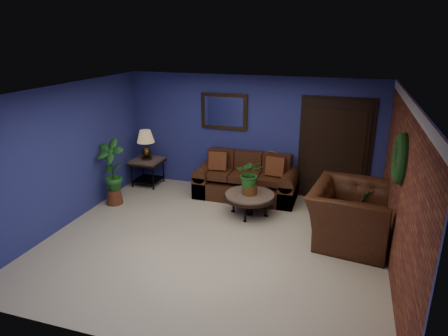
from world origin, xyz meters
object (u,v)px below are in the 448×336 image
(table_lamp, at_px, (146,141))
(side_chair, at_px, (269,172))
(sofa, at_px, (247,182))
(end_table, at_px, (147,165))
(coffee_table, at_px, (250,197))
(armchair, at_px, (351,215))

(table_lamp, distance_m, side_chair, 2.84)
(table_lamp, xyz_separation_m, side_chair, (2.80, 0.07, -0.46))
(sofa, height_order, end_table, sofa)
(end_table, bearing_deg, coffee_table, -18.04)
(coffee_table, distance_m, table_lamp, 2.82)
(end_table, height_order, armchair, armchair)
(end_table, xyz_separation_m, side_chair, (2.80, 0.07, 0.10))
(sofa, bearing_deg, armchair, -32.35)
(side_chair, bearing_deg, armchair, -35.15)
(sofa, bearing_deg, side_chair, 5.43)
(side_chair, height_order, armchair, side_chair)
(side_chair, bearing_deg, sofa, -169.69)
(armchair, bearing_deg, coffee_table, 83.93)
(end_table, height_order, side_chair, side_chair)
(sofa, distance_m, side_chair, 0.54)
(sofa, bearing_deg, table_lamp, -179.28)
(coffee_table, xyz_separation_m, side_chair, (0.19, 0.92, 0.20))
(coffee_table, xyz_separation_m, armchair, (1.84, -0.47, 0.10))
(sofa, height_order, side_chair, side_chair)
(coffee_table, bearing_deg, side_chair, 78.62)
(coffee_table, relative_size, end_table, 1.49)
(sofa, xyz_separation_m, side_chair, (0.47, 0.04, 0.26))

